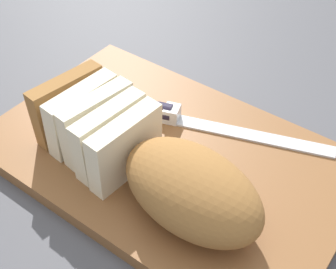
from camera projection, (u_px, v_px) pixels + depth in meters
The scene contains 7 objects.
ground_plane at pixel (168, 162), 0.60m from camera, with size 3.00×3.00×0.00m, color #4C4C51.
cutting_board at pixel (168, 157), 0.59m from camera, with size 0.45×0.29×0.02m, color brown.
bread_loaf at pixel (151, 162), 0.52m from camera, with size 0.32×0.13×0.08m.
bread_knife at pixel (173, 115), 0.62m from camera, with size 0.28×0.12×0.02m.
crumb_near_knife at pixel (113, 179), 0.55m from camera, with size 0.01×0.01×0.01m, color tan.
crumb_near_loaf at pixel (157, 113), 0.64m from camera, with size 0.01×0.01×0.01m, color tan.
crumb_stray_left at pixel (118, 139), 0.60m from camera, with size 0.01×0.01×0.01m, color tan.
Camera 1 is at (-0.25, 0.33, 0.44)m, focal length 49.38 mm.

